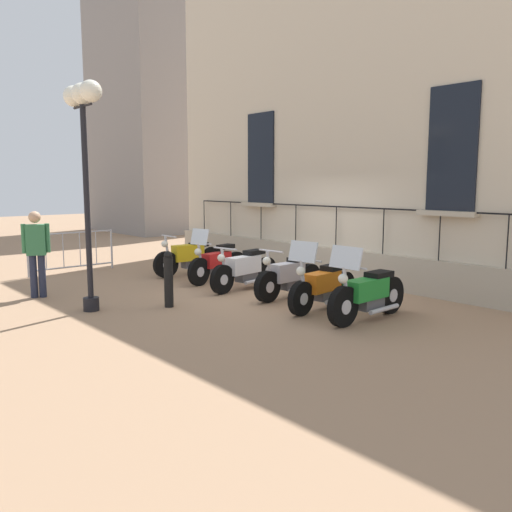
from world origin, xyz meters
TOP-DOWN VIEW (x-y plane):
  - ground_plane at (0.00, 0.00)m, footprint 60.00×60.00m
  - building_facade at (-2.41, 0.00)m, footprint 0.82×12.56m
  - motorcycle_yellow at (0.18, -2.88)m, footprint 2.02×0.64m
  - motorcycle_red at (0.21, -1.67)m, footprint 1.92×0.64m
  - motorcycle_white at (0.28, -0.59)m, footprint 2.05×0.63m
  - motorcycle_silver at (0.17, 0.65)m, footprint 1.89×0.61m
  - motorcycle_orange at (0.39, 1.76)m, footprint 1.96×0.68m
  - motorcycle_green at (0.42, 2.77)m, footprint 1.98×0.72m
  - lamppost at (3.62, -0.90)m, footprint 0.37×1.07m
  - crowd_barrier at (2.25, -5.12)m, footprint 2.24×0.07m
  - bollard at (2.42, -0.22)m, footprint 0.17×0.17m
  - pedestrian_standing at (3.94, -2.66)m, footprint 0.49×0.35m
  - distant_building at (-6.40, -14.34)m, footprint 5.82×5.47m

SIDE VIEW (x-z plane):
  - ground_plane at x=0.00m, z-range 0.00..0.00m
  - motorcycle_silver at x=0.17m, z-range -0.10..0.91m
  - motorcycle_white at x=0.28m, z-range -0.05..0.90m
  - motorcycle_orange at x=0.39m, z-range -0.22..1.07m
  - motorcycle_red at x=0.21m, z-range -0.21..1.07m
  - motorcycle_yellow at x=0.18m, z-range -0.08..0.94m
  - motorcycle_green at x=0.42m, z-range -0.20..1.09m
  - bollard at x=2.42m, z-range 0.00..1.05m
  - crowd_barrier at x=2.25m, z-range 0.04..1.09m
  - pedestrian_standing at x=3.94m, z-range 0.12..1.85m
  - lamppost at x=3.62m, z-range 1.12..5.09m
  - building_facade at x=-2.41m, z-range -0.12..8.15m
  - distant_building at x=-6.40m, z-range 0.00..10.93m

